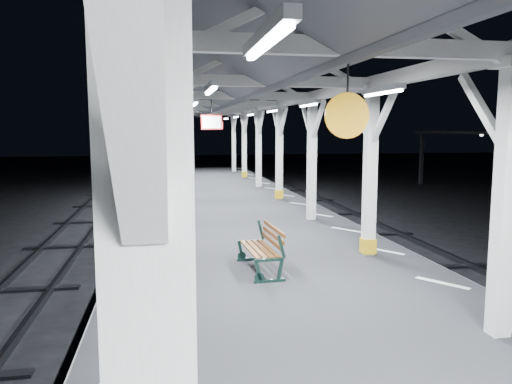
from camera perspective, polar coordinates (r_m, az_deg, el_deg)
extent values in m
plane|color=black|center=(8.26, 4.64, -17.90)|extent=(120.00, 120.00, 0.00)
cube|color=black|center=(8.06, 4.67, -14.68)|extent=(6.00, 50.00, 1.00)
cube|color=silver|center=(7.66, -13.71, -12.05)|extent=(1.00, 48.00, 0.01)
cube|color=silver|center=(8.82, 20.51, -9.72)|extent=(1.00, 48.00, 0.01)
cube|color=silver|center=(1.79, -12.12, 14.88)|extent=(0.10, 0.99, 0.99)
cube|color=silver|center=(5.30, -10.63, -2.74)|extent=(0.22, 0.22, 3.20)
cube|color=silver|center=(5.28, -11.07, 15.31)|extent=(0.40, 0.40, 0.12)
cube|color=silver|center=(5.78, -10.87, 9.52)|extent=(0.10, 0.99, 0.99)
cube|color=silver|center=(4.68, -11.00, 10.08)|extent=(0.10, 0.99, 0.99)
cube|color=silver|center=(9.27, -10.50, 1.50)|extent=(0.22, 0.22, 3.20)
cube|color=silver|center=(9.25, -10.74, 11.78)|extent=(0.40, 0.40, 0.12)
cube|color=gold|center=(9.51, -10.30, -7.04)|extent=(0.26, 0.26, 0.30)
cube|color=silver|center=(9.78, -10.65, 8.54)|extent=(0.10, 0.99, 0.99)
cube|color=silver|center=(8.68, -10.69, 8.72)|extent=(0.10, 0.99, 0.99)
cube|color=silver|center=(13.25, -10.45, 3.20)|extent=(0.22, 0.22, 3.20)
cube|color=silver|center=(13.24, -10.62, 10.38)|extent=(0.40, 0.40, 0.12)
cube|color=silver|center=(13.77, -10.55, 8.13)|extent=(0.10, 0.99, 0.99)
cube|color=silver|center=(12.67, -10.57, 8.22)|extent=(0.10, 0.99, 0.99)
cube|color=silver|center=(17.25, -10.42, 4.11)|extent=(0.22, 0.22, 3.20)
cube|color=silver|center=(17.24, -10.55, 9.62)|extent=(0.40, 0.40, 0.12)
cube|color=gold|center=(17.38, -10.31, -0.57)|extent=(0.26, 0.26, 0.30)
cube|color=silver|center=(17.77, -10.50, 7.90)|extent=(0.10, 0.99, 0.99)
cube|color=silver|center=(16.67, -10.51, 7.95)|extent=(0.10, 0.99, 0.99)
cube|color=silver|center=(21.24, -10.40, 4.67)|extent=(0.22, 0.22, 3.20)
cube|color=silver|center=(21.24, -10.51, 9.15)|extent=(0.40, 0.40, 0.12)
cube|color=silver|center=(21.77, -10.47, 7.76)|extent=(0.10, 0.99, 0.99)
cube|color=silver|center=(20.67, -10.48, 7.79)|extent=(0.10, 0.99, 0.99)
cube|color=silver|center=(25.24, -10.39, 5.06)|extent=(0.22, 0.22, 3.20)
cube|color=silver|center=(25.23, -10.48, 8.83)|extent=(0.40, 0.40, 0.12)
cube|color=gold|center=(25.33, -10.32, 1.85)|extent=(0.26, 0.26, 0.30)
cube|color=silver|center=(25.77, -10.45, 7.66)|extent=(0.10, 0.99, 0.99)
cube|color=silver|center=(24.67, -10.45, 7.69)|extent=(0.10, 0.99, 0.99)
cube|color=silver|center=(29.24, -10.38, 5.34)|extent=(0.22, 0.22, 3.20)
cube|color=silver|center=(29.23, -10.46, 8.60)|extent=(0.40, 0.40, 0.12)
cube|color=silver|center=(29.77, -10.43, 7.59)|extent=(0.10, 0.99, 0.99)
cube|color=silver|center=(28.67, -10.44, 7.61)|extent=(0.10, 0.99, 0.99)
cube|color=silver|center=(6.61, 26.60, -1.42)|extent=(0.22, 0.22, 3.20)
cube|color=silver|center=(7.00, 24.42, 8.59)|extent=(0.10, 0.99, 0.99)
cube|color=silver|center=(10.07, 12.90, 1.89)|extent=(0.22, 0.22, 3.20)
cube|color=silver|center=(10.06, 13.17, 11.34)|extent=(0.40, 0.40, 0.12)
cube|color=gold|center=(10.30, 12.68, -6.00)|extent=(0.26, 0.26, 0.30)
cube|color=silver|center=(10.54, 11.90, 8.41)|extent=(0.10, 0.99, 0.99)
cube|color=silver|center=(9.53, 14.41, 8.48)|extent=(0.10, 0.99, 0.99)
cube|color=silver|center=(13.83, 6.39, 3.43)|extent=(0.22, 0.22, 3.20)
cube|color=silver|center=(13.82, 6.49, 10.32)|extent=(0.40, 0.40, 0.12)
cube|color=silver|center=(14.33, 5.82, 8.17)|extent=(0.10, 0.99, 0.99)
cube|color=silver|center=(13.28, 7.14, 8.23)|extent=(0.10, 0.99, 0.99)
cube|color=silver|center=(17.69, 2.68, 4.29)|extent=(0.22, 0.22, 3.20)
cube|color=silver|center=(17.69, 2.71, 9.67)|extent=(0.40, 0.40, 0.12)
cube|color=gold|center=(17.82, 2.65, -0.27)|extent=(0.26, 0.26, 0.30)
cube|color=silver|center=(18.21, 2.31, 8.00)|extent=(0.10, 0.99, 0.99)
cube|color=silver|center=(17.14, 3.12, 8.04)|extent=(0.10, 0.99, 0.99)
cube|color=silver|center=(21.61, 0.30, 4.83)|extent=(0.22, 0.22, 3.20)
cube|color=silver|center=(21.60, 0.30, 9.24)|extent=(0.40, 0.40, 0.12)
cube|color=silver|center=(22.13, 0.04, 7.87)|extent=(0.10, 0.99, 0.99)
cube|color=silver|center=(21.05, 0.58, 7.90)|extent=(0.10, 0.99, 0.99)
cube|color=silver|center=(25.55, -1.35, 5.20)|extent=(0.22, 0.22, 3.20)
cube|color=silver|center=(25.54, -1.36, 8.93)|extent=(0.40, 0.40, 0.12)
cube|color=gold|center=(25.64, -1.34, 2.03)|extent=(0.26, 0.26, 0.30)
cube|color=silver|center=(26.07, -1.54, 7.77)|extent=(0.10, 0.99, 0.99)
cube|color=silver|center=(24.99, -1.16, 7.80)|extent=(0.10, 0.99, 0.99)
cube|color=silver|center=(29.50, -2.56, 5.47)|extent=(0.22, 0.22, 3.20)
cube|color=silver|center=(29.50, -2.57, 8.70)|extent=(0.40, 0.40, 0.12)
cube|color=silver|center=(30.03, -2.71, 7.70)|extent=(0.10, 0.99, 0.99)
cube|color=silver|center=(28.94, -2.42, 7.71)|extent=(0.10, 0.99, 0.99)
cube|color=silver|center=(7.28, -10.88, 14.00)|extent=(0.18, 48.00, 0.24)
cube|color=silver|center=(8.28, 18.82, 12.91)|extent=(0.18, 48.00, 0.24)
cube|color=silver|center=(5.64, 10.53, 16.02)|extent=(4.20, 0.14, 0.20)
cube|color=silver|center=(9.47, 1.74, 12.53)|extent=(4.20, 0.14, 0.20)
cube|color=silver|center=(13.39, -1.88, 10.97)|extent=(4.20, 0.14, 0.20)
cube|color=silver|center=(17.35, -3.84, 10.11)|extent=(4.20, 0.14, 0.20)
cube|color=silver|center=(21.33, -5.06, 9.56)|extent=(4.20, 0.14, 0.20)
cube|color=silver|center=(25.31, -5.89, 9.18)|extent=(4.20, 0.14, 0.20)
cube|color=silver|center=(29.30, -6.50, 8.90)|extent=(4.20, 0.14, 0.20)
cube|color=silver|center=(7.69, 5.07, 20.69)|extent=(0.16, 48.00, 0.20)
cube|color=#46474D|center=(7.39, -5.26, 18.24)|extent=(2.80, 49.00, 1.45)
cube|color=#46474D|center=(8.05, 14.42, 17.13)|extent=(2.80, 49.00, 1.45)
cube|color=silver|center=(3.34, 1.22, 17.46)|extent=(0.10, 1.35, 0.08)
cube|color=white|center=(3.33, 1.22, 16.62)|extent=(0.05, 1.25, 0.05)
cube|color=silver|center=(7.28, -5.19, 11.89)|extent=(0.10, 1.35, 0.08)
cube|color=white|center=(7.27, -5.18, 11.49)|extent=(0.05, 1.25, 0.05)
cube|color=silver|center=(11.26, -7.03, 10.21)|extent=(0.10, 1.35, 0.08)
cube|color=white|center=(11.25, -7.02, 9.95)|extent=(0.05, 1.25, 0.05)
cube|color=silver|center=(15.25, -7.90, 9.40)|extent=(0.10, 1.35, 0.08)
cube|color=white|center=(15.25, -7.89, 9.21)|extent=(0.05, 1.25, 0.05)
cube|color=silver|center=(19.24, -8.40, 8.93)|extent=(0.10, 1.35, 0.08)
cube|color=white|center=(19.24, -8.40, 8.78)|extent=(0.05, 1.25, 0.05)
cube|color=silver|center=(23.24, -8.74, 8.62)|extent=(0.10, 1.35, 0.08)
cube|color=white|center=(23.24, -8.73, 8.50)|extent=(0.05, 1.25, 0.05)
cube|color=silver|center=(27.24, -8.97, 8.40)|extent=(0.10, 1.35, 0.08)
cube|color=white|center=(27.24, -8.97, 8.29)|extent=(0.05, 1.25, 0.05)
cube|color=silver|center=(7.94, 14.23, 11.30)|extent=(0.10, 1.35, 0.08)
cube|color=white|center=(7.94, 14.22, 10.94)|extent=(0.05, 1.25, 0.05)
cube|color=silver|center=(11.70, 6.00, 10.11)|extent=(0.10, 1.35, 0.08)
cube|color=white|center=(11.70, 5.99, 9.86)|extent=(0.05, 1.25, 0.05)
cube|color=silver|center=(15.58, 1.83, 9.42)|extent=(0.10, 1.35, 0.08)
cube|color=white|center=(15.58, 1.83, 9.23)|extent=(0.05, 1.25, 0.05)
cube|color=silver|center=(19.50, -0.65, 8.98)|extent=(0.10, 1.35, 0.08)
cube|color=white|center=(19.50, -0.65, 8.83)|extent=(0.05, 1.25, 0.05)
cube|color=silver|center=(23.46, -2.30, 8.68)|extent=(0.10, 1.35, 0.08)
cube|color=white|center=(23.46, -2.30, 8.56)|extent=(0.05, 1.25, 0.05)
cube|color=silver|center=(27.42, -3.47, 8.47)|extent=(0.10, 1.35, 0.08)
cube|color=white|center=(27.42, -3.47, 8.36)|extent=(0.05, 1.25, 0.05)
cylinder|color=black|center=(5.60, 10.45, 12.68)|extent=(0.02, 0.02, 0.30)
cylinder|color=orange|center=(5.58, 10.36, 8.59)|extent=(0.50, 0.04, 0.50)
cylinder|color=black|center=(12.01, -5.12, 9.66)|extent=(0.02, 0.02, 0.36)
cube|color=red|center=(12.00, -5.10, 7.97)|extent=(0.50, 0.03, 0.35)
cube|color=white|center=(12.00, -5.10, 7.97)|extent=(0.44, 0.04, 0.29)
cylinder|color=black|center=(24.03, -4.41, 8.44)|extent=(0.02, 0.02, 0.36)
cube|color=red|center=(24.03, -4.40, 7.60)|extent=(0.50, 0.03, 0.35)
cube|color=white|center=(24.03, -4.40, 7.60)|extent=(0.44, 0.05, 0.29)
cube|color=black|center=(33.34, 18.39, 3.68)|extent=(0.20, 0.20, 3.30)
sphere|color=silver|center=(28.17, 24.38, 6.02)|extent=(0.20, 0.20, 0.20)
sphere|color=silver|center=(33.29, 18.50, 6.37)|extent=(0.20, 0.20, 0.20)
cube|color=#132D26|center=(8.31, 1.58, -10.13)|extent=(0.53, 0.08, 0.05)
cube|color=#132D26|center=(8.21, 0.25, -9.05)|extent=(0.14, 0.05, 0.41)
cube|color=#132D26|center=(8.30, 2.78, -8.88)|extent=(0.13, 0.05, 0.41)
cube|color=#132D26|center=(8.21, 2.91, -6.25)|extent=(0.15, 0.05, 0.39)
cube|color=#132D26|center=(9.63, -0.60, -7.69)|extent=(0.53, 0.08, 0.05)
cube|color=#132D26|center=(9.55, -1.75, -6.73)|extent=(0.14, 0.05, 0.41)
cube|color=#132D26|center=(9.63, 0.43, -6.61)|extent=(0.13, 0.05, 0.41)
cube|color=#132D26|center=(9.54, 0.54, -4.33)|extent=(0.15, 0.05, 0.39)
cube|color=brown|center=(8.83, -0.72, -6.58)|extent=(0.15, 1.35, 0.03)
cube|color=brown|center=(8.86, 0.01, -6.53)|extent=(0.15, 1.35, 0.03)
cube|color=brown|center=(8.88, 0.74, -6.49)|extent=(0.15, 1.35, 0.03)
cube|color=brown|center=(8.91, 1.46, -6.45)|extent=(0.15, 1.35, 0.03)
cube|color=brown|center=(8.90, 1.85, -5.65)|extent=(0.12, 1.35, 0.08)
cube|color=brown|center=(8.88, 1.97, -4.92)|extent=(0.12, 1.35, 0.08)
cube|color=brown|center=(8.86, 2.08, -4.19)|extent=(0.12, 1.35, 0.08)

